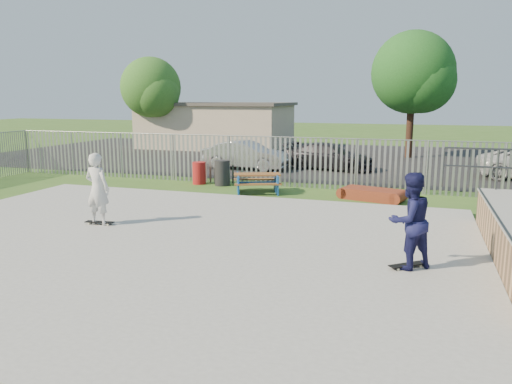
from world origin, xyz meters
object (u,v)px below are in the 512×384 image
(car_silver, at_px, (246,155))
(tree_left, at_px, (151,88))
(skater_navy, at_px, (410,221))
(trash_bin_red, at_px, (199,173))
(funbox, at_px, (372,194))
(picnic_table, at_px, (257,183))
(skater_white, at_px, (98,189))
(trash_bin_grey, at_px, (222,173))
(tree_mid, at_px, (413,73))
(car_dark, at_px, (330,156))

(car_silver, relative_size, tree_left, 0.68)
(skater_navy, bearing_deg, trash_bin_red, -85.15)
(trash_bin_red, height_order, car_silver, car_silver)
(tree_left, bearing_deg, funbox, -38.80)
(picnic_table, bearing_deg, skater_navy, -74.67)
(skater_navy, distance_m, skater_white, 8.14)
(funbox, bearing_deg, skater_white, -120.47)
(funbox, distance_m, tree_left, 20.92)
(picnic_table, xyz_separation_m, trash_bin_grey, (-1.86, 1.10, 0.14))
(tree_mid, bearing_deg, trash_bin_red, -123.19)
(car_dark, bearing_deg, skater_navy, -154.57)
(car_dark, relative_size, tree_mid, 0.61)
(car_silver, bearing_deg, skater_navy, -144.79)
(funbox, distance_m, skater_navy, 7.72)
(tree_left, distance_m, skater_navy, 26.98)
(tree_left, bearing_deg, skater_white, -64.27)
(trash_bin_red, relative_size, tree_left, 0.15)
(tree_left, xyz_separation_m, skater_navy, (17.39, -20.40, -3.08))
(trash_bin_grey, relative_size, car_dark, 0.23)
(car_dark, xyz_separation_m, tree_mid, (3.63, 6.48, 4.29))
(tree_left, distance_m, skater_white, 21.67)
(tree_mid, distance_m, skater_navy, 21.31)
(funbox, bearing_deg, car_silver, 154.88)
(trash_bin_red, distance_m, trash_bin_grey, 1.04)
(picnic_table, bearing_deg, trash_bin_red, 137.30)
(car_silver, bearing_deg, funbox, -126.74)
(trash_bin_red, height_order, skater_navy, skater_navy)
(trash_bin_red, relative_size, car_dark, 0.20)
(skater_white, bearing_deg, car_silver, -86.49)
(funbox, height_order, tree_mid, tree_mid)
(picnic_table, height_order, tree_mid, tree_mid)
(tree_mid, bearing_deg, car_silver, -134.77)
(car_silver, bearing_deg, tree_mid, -40.89)
(car_silver, distance_m, skater_white, 12.22)
(car_silver, xyz_separation_m, tree_left, (-9.30, 7.11, 3.48))
(picnic_table, distance_m, skater_white, 6.92)
(funbox, height_order, car_dark, car_dark)
(trash_bin_red, xyz_separation_m, skater_white, (0.47, -7.56, 0.67))
(tree_mid, xyz_separation_m, skater_white, (-7.60, -19.89, -3.83))
(trash_bin_grey, distance_m, tree_left, 15.82)
(funbox, xyz_separation_m, car_dark, (-2.71, 6.94, 0.48))
(skater_white, bearing_deg, skater_navy, 175.86)
(funbox, xyz_separation_m, trash_bin_grey, (-6.11, 1.08, 0.32))
(trash_bin_red, height_order, skater_white, skater_white)
(trash_bin_grey, bearing_deg, tree_mid, 60.35)
(tree_left, height_order, skater_navy, tree_left)
(picnic_table, distance_m, tree_left, 17.86)
(picnic_table, distance_m, car_dark, 7.14)
(car_silver, xyz_separation_m, tree_mid, (7.61, 7.68, 4.24))
(picnic_table, bearing_deg, trash_bin_grey, 127.78)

